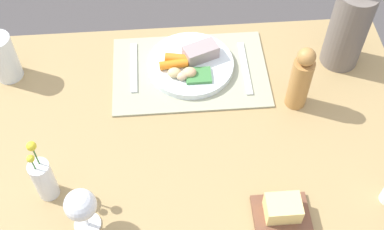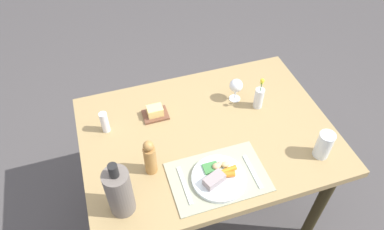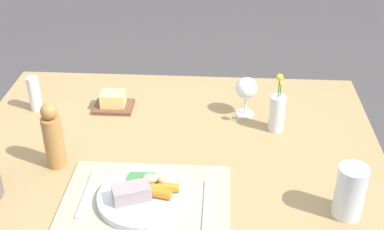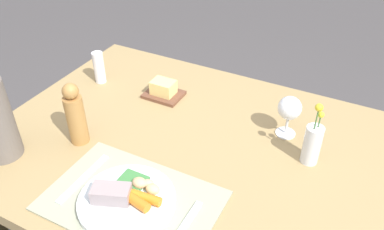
# 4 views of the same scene
# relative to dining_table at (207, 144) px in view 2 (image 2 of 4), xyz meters

# --- Properties ---
(ground_plane) EXTENTS (8.00, 8.00, 0.00)m
(ground_plane) POSITION_rel_dining_table_xyz_m (0.00, 0.00, -0.67)
(ground_plane) COLOR #484544
(dining_table) EXTENTS (1.25, 0.90, 0.77)m
(dining_table) POSITION_rel_dining_table_xyz_m (0.00, 0.00, 0.00)
(dining_table) COLOR #9F8352
(dining_table) RESTS_ON ground_plane
(placemat) EXTENTS (0.44, 0.29, 0.01)m
(placemat) POSITION_rel_dining_table_xyz_m (-0.05, -0.26, 0.10)
(placemat) COLOR #9EA084
(placemat) RESTS_ON dining_table
(dinner_plate) EXTENTS (0.24, 0.24, 0.06)m
(dinner_plate) POSITION_rel_dining_table_xyz_m (-0.05, -0.28, 0.12)
(dinner_plate) COLOR white
(dinner_plate) RESTS_ON placemat
(fork) EXTENTS (0.02, 0.20, 0.00)m
(fork) POSITION_rel_dining_table_xyz_m (-0.20, -0.26, 0.10)
(fork) COLOR silver
(fork) RESTS_ON placemat
(knife) EXTENTS (0.02, 0.19, 0.00)m
(knife) POSITION_rel_dining_table_xyz_m (0.11, -0.29, 0.10)
(knife) COLOR silver
(knife) RESTS_ON placemat
(flower_vase) EXTENTS (0.05, 0.05, 0.20)m
(flower_vase) POSITION_rel_dining_table_xyz_m (0.32, 0.09, 0.16)
(flower_vase) COLOR silver
(flower_vase) RESTS_ON dining_table
(butter_dish) EXTENTS (0.13, 0.10, 0.06)m
(butter_dish) POSITION_rel_dining_table_xyz_m (-0.22, 0.19, 0.12)
(butter_dish) COLOR brown
(butter_dish) RESTS_ON dining_table
(cooler_bottle) EXTENTS (0.11, 0.11, 0.30)m
(cooler_bottle) POSITION_rel_dining_table_xyz_m (-0.48, -0.28, 0.22)
(cooler_bottle) COLOR #6A6159
(cooler_bottle) RESTS_ON dining_table
(water_tumbler) EXTENTS (0.07, 0.07, 0.14)m
(water_tumbler) POSITION_rel_dining_table_xyz_m (0.46, -0.29, 0.16)
(water_tumbler) COLOR silver
(water_tumbler) RESTS_ON dining_table
(pepper_mill) EXTENTS (0.06, 0.06, 0.20)m
(pepper_mill) POSITION_rel_dining_table_xyz_m (-0.32, -0.13, 0.19)
(pepper_mill) COLOR #B07C3F
(pepper_mill) RESTS_ON dining_table
(wine_glass) EXTENTS (0.07, 0.07, 0.13)m
(wine_glass) POSITION_rel_dining_table_xyz_m (0.22, 0.18, 0.19)
(wine_glass) COLOR white
(wine_glass) RESTS_ON dining_table
(salt_shaker) EXTENTS (0.04, 0.04, 0.12)m
(salt_shaker) POSITION_rel_dining_table_xyz_m (-0.48, 0.17, 0.15)
(salt_shaker) COLOR white
(salt_shaker) RESTS_ON dining_table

